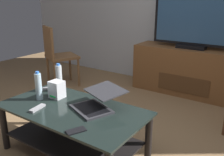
# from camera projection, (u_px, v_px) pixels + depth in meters

# --- Properties ---
(ground_plane) EXTENTS (7.68, 7.68, 0.00)m
(ground_plane) POSITION_uv_depth(u_px,v_px,m) (90.00, 154.00, 2.24)
(ground_plane) COLOR olive
(coffee_table) EXTENTS (1.28, 0.68, 0.46)m
(coffee_table) POSITION_uv_depth(u_px,v_px,m) (73.00, 123.00, 2.15)
(coffee_table) COLOR black
(coffee_table) RESTS_ON ground
(media_cabinet) EXTENTS (1.60, 0.48, 0.68)m
(media_cabinet) POSITION_uv_depth(u_px,v_px,m) (189.00, 71.00, 3.57)
(media_cabinet) COLOR brown
(media_cabinet) RESTS_ON ground
(television) EXTENTS (1.13, 0.20, 0.74)m
(television) POSITION_uv_depth(u_px,v_px,m) (194.00, 23.00, 3.34)
(television) COLOR black
(television) RESTS_ON media_cabinet
(side_chair) EXTENTS (0.59, 0.59, 0.95)m
(side_chair) POSITION_uv_depth(u_px,v_px,m) (57.00, 53.00, 3.82)
(side_chair) COLOR brown
(side_chair) RESTS_ON ground
(laptop) EXTENTS (0.46, 0.50, 0.17)m
(laptop) POSITION_uv_depth(u_px,v_px,m) (97.00, 101.00, 2.08)
(laptop) COLOR #333338
(laptop) RESTS_ON coffee_table
(router_box) EXTENTS (0.12, 0.12, 0.16)m
(router_box) POSITION_uv_depth(u_px,v_px,m) (57.00, 89.00, 2.31)
(router_box) COLOR silver
(router_box) RESTS_ON coffee_table
(water_bottle_near) EXTENTS (0.06, 0.06, 0.28)m
(water_bottle_near) POSITION_uv_depth(u_px,v_px,m) (59.00, 78.00, 2.46)
(water_bottle_near) COLOR silver
(water_bottle_near) RESTS_ON coffee_table
(water_bottle_far) EXTENTS (0.06, 0.06, 0.27)m
(water_bottle_far) POSITION_uv_depth(u_px,v_px,m) (39.00, 86.00, 2.24)
(water_bottle_far) COLOR silver
(water_bottle_far) RESTS_ON coffee_table
(cell_phone) EXTENTS (0.12, 0.16, 0.01)m
(cell_phone) POSITION_uv_depth(u_px,v_px,m) (76.00, 131.00, 1.74)
(cell_phone) COLOR black
(cell_phone) RESTS_ON coffee_table
(tv_remote) EXTENTS (0.07, 0.17, 0.02)m
(tv_remote) POSITION_uv_depth(u_px,v_px,m) (37.00, 108.00, 2.08)
(tv_remote) COLOR #99999E
(tv_remote) RESTS_ON coffee_table
(soundbar_remote) EXTENTS (0.12, 0.16, 0.02)m
(soundbar_remote) POSITION_uv_depth(u_px,v_px,m) (45.00, 89.00, 2.53)
(soundbar_remote) COLOR #99999E
(soundbar_remote) RESTS_ON coffee_table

